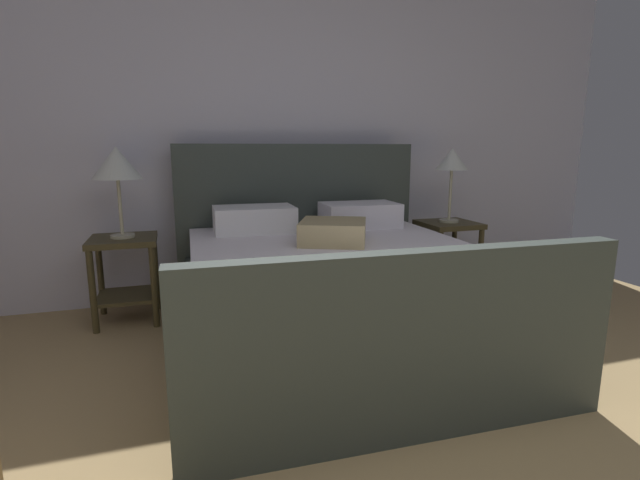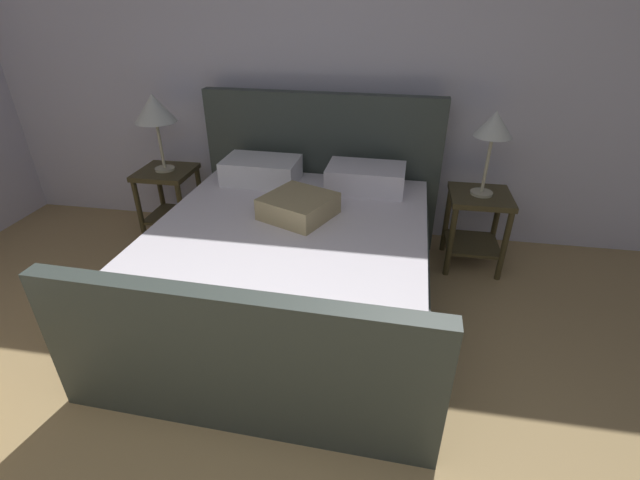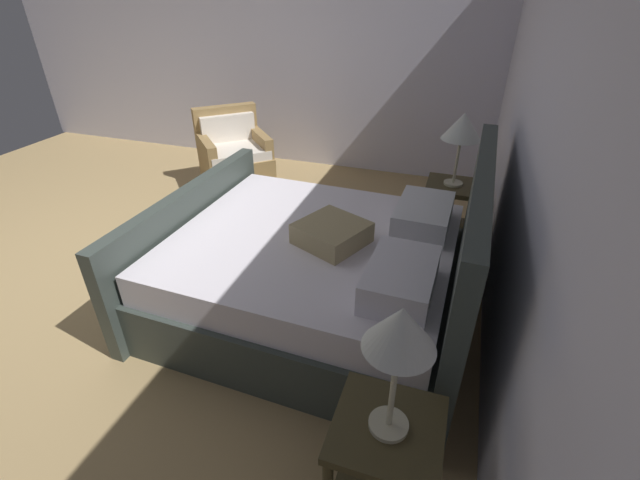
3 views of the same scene
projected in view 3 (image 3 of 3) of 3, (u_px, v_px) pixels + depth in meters
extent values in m
cube|color=#A48758|center=(91.00, 264.00, 3.77)|extent=(5.83, 6.50, 0.02)
cube|color=silver|center=(542.00, 168.00, 2.19)|extent=(5.95, 0.12, 2.60)
cube|color=silver|center=(238.00, 55.00, 5.51)|extent=(0.12, 6.62, 2.60)
cube|color=#37403A|center=(314.00, 286.00, 3.15)|extent=(1.83, 1.96, 0.40)
cube|color=#37403A|center=(466.00, 266.00, 2.64)|extent=(1.89, 0.16, 1.24)
cube|color=#37403A|center=(193.00, 237.00, 3.35)|extent=(1.89, 0.16, 0.81)
cube|color=white|center=(313.00, 250.00, 2.99)|extent=(1.75, 1.90, 0.22)
cube|color=silver|center=(423.00, 216.00, 3.01)|extent=(0.57, 0.38, 0.18)
cube|color=silver|center=(401.00, 279.00, 2.37)|extent=(0.57, 0.38, 0.18)
cube|color=tan|center=(332.00, 233.00, 2.84)|extent=(0.53, 0.53, 0.14)
cube|color=#3F371E|center=(388.00, 429.00, 1.72)|extent=(0.44, 0.44, 0.04)
cylinder|color=#3F371E|center=(351.00, 424.00, 2.08)|extent=(0.04, 0.04, 0.56)
cylinder|color=#3F371E|center=(431.00, 447.00, 1.98)|extent=(0.04, 0.04, 0.56)
cylinder|color=#B7B293|center=(388.00, 424.00, 1.70)|extent=(0.16, 0.16, 0.02)
cylinder|color=#B7B293|center=(393.00, 387.00, 1.59)|extent=(0.02, 0.02, 0.41)
cone|color=silver|center=(401.00, 328.00, 1.44)|extent=(0.26, 0.26, 0.17)
cube|color=#3F371E|center=(452.00, 186.00, 3.75)|extent=(0.44, 0.44, 0.04)
cube|color=#3F371E|center=(446.00, 226.00, 3.96)|extent=(0.40, 0.40, 0.02)
cylinder|color=#3F371E|center=(428.00, 205.00, 4.11)|extent=(0.04, 0.04, 0.56)
cylinder|color=#3F371E|center=(423.00, 223.00, 3.80)|extent=(0.04, 0.04, 0.56)
cylinder|color=#3F371E|center=(470.00, 211.00, 4.01)|extent=(0.04, 0.04, 0.56)
cylinder|color=#3F371E|center=(468.00, 230.00, 3.70)|extent=(0.04, 0.04, 0.56)
cylinder|color=#B7B293|center=(453.00, 183.00, 3.74)|extent=(0.16, 0.16, 0.02)
cylinder|color=#B7B293|center=(457.00, 161.00, 3.63)|extent=(0.02, 0.02, 0.38)
cone|color=silver|center=(463.00, 126.00, 3.48)|extent=(0.32, 0.32, 0.22)
cube|color=olive|center=(237.00, 172.00, 5.00)|extent=(1.02, 1.02, 0.42)
cube|color=silver|center=(235.00, 150.00, 4.87)|extent=(0.94, 0.94, 0.10)
cube|color=olive|center=(226.00, 127.00, 5.01)|extent=(0.58, 0.60, 0.48)
cube|color=silver|center=(228.00, 131.00, 4.96)|extent=(0.49, 0.51, 0.36)
cube|color=olive|center=(207.00, 149.00, 4.73)|extent=(0.54, 0.52, 0.22)
cube|color=olive|center=(261.00, 142.00, 4.95)|extent=(0.54, 0.52, 0.22)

